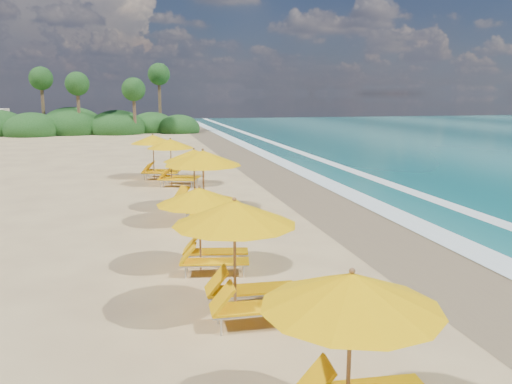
{
  "coord_description": "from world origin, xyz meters",
  "views": [
    {
      "loc": [
        -3.93,
        -17.09,
        4.52
      ],
      "look_at": [
        0.0,
        0.0,
        1.2
      ],
      "focal_mm": 36.53,
      "sensor_mm": 36.0,
      "label": 1
    }
  ],
  "objects": [
    {
      "name": "station_0",
      "position": [
        -1.19,
        -11.33,
        1.33
      ],
      "size": [
        2.66,
        2.49,
        2.38
      ],
      "rotation": [
        0.0,
        0.0,
        -0.06
      ],
      "color": "olive",
      "rests_on": "ground"
    },
    {
      "name": "station_1",
      "position": [
        -1.91,
        -7.25,
        1.41
      ],
      "size": [
        2.78,
        2.58,
        2.52
      ],
      "rotation": [
        0.0,
        0.0,
        -0.04
      ],
      "color": "olive",
      "rests_on": "ground"
    },
    {
      "name": "wet_sand",
      "position": [
        4.0,
        0.0,
        0.01
      ],
      "size": [
        4.0,
        160.0,
        0.01
      ],
      "primitive_type": "cube",
      "color": "olive",
      "rests_on": "ground"
    },
    {
      "name": "station_2",
      "position": [
        -2.26,
        -4.16,
        1.25
      ],
      "size": [
        2.68,
        2.56,
        2.24
      ],
      "rotation": [
        0.0,
        0.0,
        -0.18
      ],
      "color": "olive",
      "rests_on": "ground"
    },
    {
      "name": "station_3",
      "position": [
        -1.53,
        0.63,
        1.51
      ],
      "size": [
        3.22,
        3.07,
        2.69
      ],
      "rotation": [
        0.0,
        0.0,
        0.18
      ],
      "color": "olive",
      "rests_on": "ground"
    },
    {
      "name": "station_4",
      "position": [
        -1.6,
        3.25,
        1.38
      ],
      "size": [
        3.25,
        3.25,
        2.45
      ],
      "rotation": [
        0.0,
        0.0,
        0.47
      ],
      "color": "olive",
      "rests_on": "ground"
    },
    {
      "name": "treeline",
      "position": [
        -9.94,
        45.51,
        1.0
      ],
      "size": [
        25.8,
        8.8,
        9.74
      ],
      "color": "#163D14",
      "rests_on": "ground"
    },
    {
      "name": "surf_foam",
      "position": [
        6.7,
        0.0,
        0.03
      ],
      "size": [
        4.0,
        160.0,
        0.01
      ],
      "color": "white",
      "rests_on": "ground"
    },
    {
      "name": "station_6",
      "position": [
        -2.88,
        11.32,
        1.36
      ],
      "size": [
        3.03,
        2.94,
        2.42
      ],
      "rotation": [
        0.0,
        0.0,
        -0.28
      ],
      "color": "olive",
      "rests_on": "ground"
    },
    {
      "name": "station_5",
      "position": [
        -2.12,
        8.86,
        1.34
      ],
      "size": [
        3.04,
        2.98,
        2.39
      ],
      "rotation": [
        0.0,
        0.0,
        -0.33
      ],
      "color": "olive",
      "rests_on": "ground"
    },
    {
      "name": "ground",
      "position": [
        0.0,
        0.0,
        0.0
      ],
      "size": [
        160.0,
        160.0,
        0.0
      ],
      "primitive_type": "plane",
      "color": "tan",
      "rests_on": "ground"
    }
  ]
}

